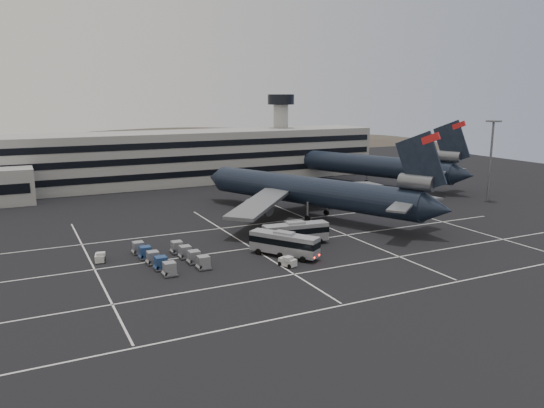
{
  "coord_description": "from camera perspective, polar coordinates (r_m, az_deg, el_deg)",
  "views": [
    {
      "loc": [
        -38.89,
        -69.99,
        23.84
      ],
      "look_at": [
        1.44,
        11.9,
        5.0
      ],
      "focal_mm": 35.0,
      "sensor_mm": 36.0,
      "label": 1
    }
  ],
  "objects": [
    {
      "name": "trijet_far",
      "position": [
        145.14,
        10.5,
        4.18
      ],
      "size": [
        29.87,
        55.07,
        18.08
      ],
      "rotation": [
        0.0,
        0.0,
        0.4
      ],
      "color": "black",
      "rests_on": "ground"
    },
    {
      "name": "terminal",
      "position": [
        146.62,
        -11.89,
        4.79
      ],
      "size": [
        125.0,
        26.0,
        24.0
      ],
      "color": "gray",
      "rests_on": "ground"
    },
    {
      "name": "lane_markings",
      "position": [
        84.59,
        3.06,
        -4.72
      ],
      "size": [
        90.0,
        55.62,
        0.01
      ],
      "color": "silver",
      "rests_on": "ground"
    },
    {
      "name": "trijet_main",
      "position": [
        104.79,
        4.25,
        1.41
      ],
      "size": [
        43.64,
        54.77,
        18.08
      ],
      "rotation": [
        0.0,
        0.0,
        0.41
      ],
      "color": "black",
      "rests_on": "ground"
    },
    {
      "name": "lightpole_right",
      "position": [
        129.45,
        22.53,
        5.45
      ],
      "size": [
        2.4,
        2.4,
        18.28
      ],
      "color": "slate",
      "rests_on": "ground"
    },
    {
      "name": "tug_a",
      "position": [
        81.3,
        -18.03,
        -5.48
      ],
      "size": [
        1.87,
        2.61,
        1.53
      ],
      "rotation": [
        0.0,
        0.0,
        -0.2
      ],
      "color": "beige",
      "rests_on": "ground"
    },
    {
      "name": "uld_cluster",
      "position": [
        78.47,
        -10.98,
        -5.55
      ],
      "size": [
        8.74,
        14.44,
        1.86
      ],
      "rotation": [
        0.0,
        0.0,
        0.13
      ],
      "color": "#2D2D30",
      "rests_on": "ground"
    },
    {
      "name": "ground",
      "position": [
        83.55,
        2.73,
        -4.93
      ],
      "size": [
        260.0,
        260.0,
        0.0
      ],
      "primitive_type": "plane",
      "color": "black",
      "rests_on": "ground"
    },
    {
      "name": "bus_near",
      "position": [
        79.47,
        1.32,
        -4.21
      ],
      "size": [
        8.08,
        10.53,
        3.86
      ],
      "rotation": [
        0.0,
        0.0,
        0.58
      ],
      "color": "#93959B",
      "rests_on": "ground"
    },
    {
      "name": "bus_far",
      "position": [
        85.79,
        2.57,
        -3.03
      ],
      "size": [
        11.04,
        3.59,
        3.83
      ],
      "rotation": [
        0.0,
        0.0,
        1.47
      ],
      "color": "#93959B",
      "rests_on": "ground"
    },
    {
      "name": "hills",
      "position": [
        249.24,
        -12.77,
        3.09
      ],
      "size": [
        352.0,
        180.0,
        44.0
      ],
      "color": "#38332B",
      "rests_on": "ground"
    },
    {
      "name": "tug_b",
      "position": [
        75.45,
        1.74,
        -6.21
      ],
      "size": [
        2.29,
        2.81,
        1.57
      ],
      "rotation": [
        0.0,
        0.0,
        0.38
      ],
      "color": "beige",
      "rests_on": "ground"
    }
  ]
}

